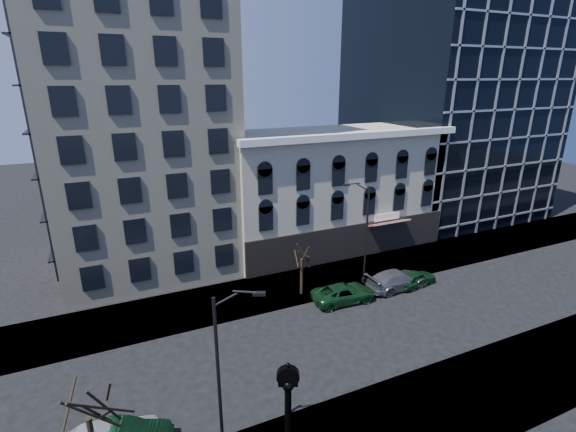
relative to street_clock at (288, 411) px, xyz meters
name	(u,v)px	position (x,y,z in m)	size (l,w,h in m)	color
ground	(285,352)	(2.93, 6.94, -2.34)	(160.00, 160.00, 0.00)	black
sidewalk_far	(246,296)	(2.93, 14.94, -2.28)	(160.00, 6.00, 0.12)	gray
cream_tower	(129,51)	(-3.18, 25.82, 16.98)	(15.90, 15.40, 42.50)	beige
victorian_row	(328,189)	(14.93, 22.83, 3.65)	(22.60, 11.19, 12.50)	#BCB59B
glass_office	(446,103)	(34.93, 27.85, 11.66)	(20.00, 20.15, 28.00)	black
street_clock	(288,411)	(0.00, 0.00, 0.00)	(1.11, 1.11, 4.92)	black
street_lamp_near	(231,333)	(-2.37, 0.69, 4.53)	(2.20, 1.09, 8.94)	black
street_lamp_far	(360,207)	(12.47, 13.17, 4.71)	(2.28, 1.04, 9.19)	black
bare_tree_near	(84,394)	(-8.18, 0.02, 3.93)	(4.74, 4.74, 8.13)	black
bare_tree_far	(302,251)	(7.27, 13.42, 1.56)	(2.92, 2.92, 5.02)	black
car_far_a	(343,293)	(9.88, 11.04, -1.62)	(2.39, 5.18, 1.44)	#143F1E
car_far_b	(397,280)	(15.20, 11.07, -1.53)	(2.27, 5.59, 1.62)	#595B60
car_far_c	(415,278)	(17.01, 10.81, -1.66)	(1.61, 4.00, 1.36)	#143F1E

